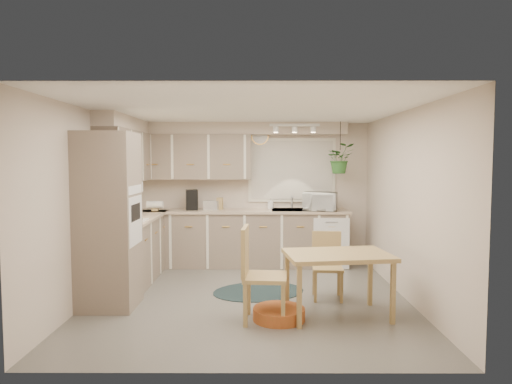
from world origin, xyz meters
TOP-DOWN VIEW (x-y plane):
  - floor at (0.00, 0.00)m, footprint 4.20×4.20m
  - ceiling at (0.00, 0.00)m, footprint 4.20×4.20m
  - wall_back at (0.00, 2.10)m, footprint 4.00×0.04m
  - wall_front at (0.00, -2.10)m, footprint 4.00×0.04m
  - wall_left at (-2.00, 0.00)m, footprint 0.04×4.20m
  - wall_right at (2.00, 0.00)m, footprint 0.04×4.20m
  - base_cab_left at (-1.70, 0.88)m, footprint 0.60×1.85m
  - base_cab_back at (-0.20, 1.80)m, footprint 3.60×0.60m
  - counter_left at (-1.69, 0.88)m, footprint 0.64×1.89m
  - counter_back at (-0.20, 1.79)m, footprint 3.64×0.64m
  - oven_stack at (-1.68, -0.38)m, footprint 0.65×0.65m
  - wall_oven_face at (-1.35, -0.38)m, footprint 0.02×0.56m
  - upper_cab_left at (-1.82, 1.00)m, footprint 0.35×2.00m
  - upper_cab_back at (-1.00, 1.93)m, footprint 2.00×0.35m
  - soffit_left at (-1.85, 1.00)m, footprint 0.30×2.00m
  - soffit_back at (-0.20, 1.95)m, footprint 3.60×0.30m
  - cooktop at (-1.68, 0.30)m, footprint 0.52×0.58m
  - range_hood at (-1.70, 0.30)m, footprint 0.40×0.60m
  - window_blinds at (0.70, 2.07)m, footprint 1.40×0.02m
  - window_frame at (0.70, 2.08)m, footprint 1.50×0.02m
  - sink at (0.70, 1.80)m, footprint 0.70×0.48m
  - dishwasher_front at (1.30, 1.49)m, footprint 0.58×0.02m
  - track_light_bar at (0.70, 1.55)m, footprint 0.80×0.04m
  - wall_clock at (0.15, 2.07)m, footprint 0.30×0.03m
  - dining_table at (1.01, -0.70)m, footprint 1.24×0.92m
  - chair_left at (0.19, -0.86)m, footprint 0.52×0.52m
  - chair_back at (1.00, -0.05)m, footprint 0.42×0.42m
  - braided_rug at (0.12, 0.25)m, footprint 1.45×1.24m
  - pet_bed at (0.35, -0.83)m, footprint 0.59×0.59m
  - microwave at (1.14, 1.70)m, footprint 0.60×0.42m
  - soap_bottle at (0.33, 1.95)m, footprint 0.13×0.20m
  - hanging_plant at (1.46, 1.70)m, footprint 0.49×0.54m
  - coffee_maker at (-0.99, 1.80)m, footprint 0.23×0.27m
  - toaster at (-0.66, 1.82)m, footprint 0.27×0.20m
  - knife_block at (-0.53, 1.85)m, footprint 0.11×0.11m

SIDE VIEW (x-z plane):
  - floor at x=0.00m, z-range 0.00..0.00m
  - braided_rug at x=0.12m, z-range 0.00..0.01m
  - pet_bed at x=0.35m, z-range 0.00..0.13m
  - dining_table at x=1.01m, z-range 0.00..0.72m
  - chair_back at x=1.00m, z-range 0.00..0.84m
  - dishwasher_front at x=1.30m, z-range 0.01..0.84m
  - base_cab_left at x=-1.70m, z-range 0.00..0.90m
  - base_cab_back at x=-0.20m, z-range 0.00..0.90m
  - chair_left at x=0.19m, z-range 0.00..1.04m
  - sink at x=0.70m, z-range 0.85..0.95m
  - counter_left at x=-1.69m, z-range 0.90..0.94m
  - counter_back at x=-0.20m, z-range 0.90..0.94m
  - cooktop at x=-1.68m, z-range 0.93..0.95m
  - soap_bottle at x=0.33m, z-range 0.94..1.03m
  - toaster at x=-0.66m, z-range 0.94..1.09m
  - knife_block at x=-0.53m, z-range 0.94..1.14m
  - oven_stack at x=-1.68m, z-range 0.00..2.10m
  - wall_oven_face at x=-1.35m, z-range 0.76..1.34m
  - coffee_maker at x=-0.99m, z-range 0.94..1.28m
  - microwave at x=1.14m, z-range 0.94..1.31m
  - wall_back at x=0.00m, z-range 0.00..2.40m
  - wall_front at x=0.00m, z-range 0.00..2.40m
  - wall_left at x=-2.00m, z-range 0.00..2.40m
  - wall_right at x=2.00m, z-range 0.00..2.40m
  - range_hood at x=-1.70m, z-range 1.33..1.47m
  - window_blinds at x=0.70m, z-range 1.10..2.10m
  - window_frame at x=0.70m, z-range 1.05..2.15m
  - hanging_plant at x=1.46m, z-range 1.55..1.93m
  - upper_cab_left at x=-1.82m, z-range 1.45..2.20m
  - upper_cab_back at x=-1.00m, z-range 1.45..2.20m
  - wall_clock at x=0.15m, z-range 2.03..2.33m
  - soffit_left at x=-1.85m, z-range 2.20..2.40m
  - soffit_back at x=-0.20m, z-range 2.20..2.40m
  - track_light_bar at x=0.70m, z-range 2.31..2.35m
  - ceiling at x=0.00m, z-range 2.40..2.40m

